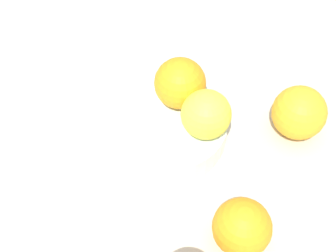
{
  "coord_description": "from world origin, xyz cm",
  "views": [
    {
      "loc": [
        -39.94,
        10.27,
        56.23
      ],
      "look_at": [
        0.0,
        0.0,
        2.3
      ],
      "focal_mm": 52.38,
      "sensor_mm": 36.0,
      "label": 1
    }
  ],
  "objects_px": {
    "fruit_bowl": "(168,128)",
    "orange_in_bowl_1": "(206,114)",
    "orange_loose_0": "(299,113)",
    "orange_in_bowl_0": "(180,83)",
    "orange_loose_1": "(242,228)"
  },
  "relations": [
    {
      "from": "fruit_bowl",
      "to": "orange_in_bowl_1",
      "type": "bearing_deg",
      "value": -124.93
    },
    {
      "from": "fruit_bowl",
      "to": "orange_in_bowl_1",
      "type": "height_order",
      "value": "orange_in_bowl_1"
    },
    {
      "from": "orange_in_bowl_1",
      "to": "orange_loose_0",
      "type": "bearing_deg",
      "value": -91.6
    },
    {
      "from": "fruit_bowl",
      "to": "orange_loose_0",
      "type": "distance_m",
      "value": 0.18
    },
    {
      "from": "orange_in_bowl_0",
      "to": "orange_loose_1",
      "type": "height_order",
      "value": "orange_in_bowl_0"
    },
    {
      "from": "orange_loose_0",
      "to": "orange_in_bowl_1",
      "type": "bearing_deg",
      "value": 88.4
    },
    {
      "from": "orange_in_bowl_1",
      "to": "orange_loose_1",
      "type": "distance_m",
      "value": 0.15
    },
    {
      "from": "fruit_bowl",
      "to": "orange_in_bowl_1",
      "type": "relative_size",
      "value": 2.48
    },
    {
      "from": "fruit_bowl",
      "to": "orange_loose_1",
      "type": "distance_m",
      "value": 0.18
    },
    {
      "from": "orange_in_bowl_0",
      "to": "orange_in_bowl_1",
      "type": "relative_size",
      "value": 1.07
    },
    {
      "from": "orange_in_bowl_0",
      "to": "orange_in_bowl_1",
      "type": "distance_m",
      "value": 0.06
    },
    {
      "from": "orange_loose_1",
      "to": "fruit_bowl",
      "type": "bearing_deg",
      "value": 14.12
    },
    {
      "from": "fruit_bowl",
      "to": "orange_loose_0",
      "type": "height_order",
      "value": "orange_loose_0"
    },
    {
      "from": "fruit_bowl",
      "to": "orange_loose_1",
      "type": "xyz_separation_m",
      "value": [
        -0.18,
        -0.04,
        0.02
      ]
    },
    {
      "from": "orange_loose_1",
      "to": "orange_loose_0",
      "type": "bearing_deg",
      "value": -43.3
    }
  ]
}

